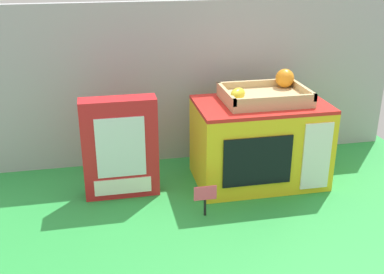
{
  "coord_description": "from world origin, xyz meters",
  "views": [
    {
      "loc": [
        -0.33,
        -1.45,
        0.77
      ],
      "look_at": [
        -0.04,
        -0.02,
        0.18
      ],
      "focal_mm": 44.44,
      "sensor_mm": 36.0,
      "label": 1
    }
  ],
  "objects_px": {
    "toy_microwave": "(259,142)",
    "cookie_set_box": "(120,148)",
    "food_groups_crate": "(266,94)",
    "price_sign": "(205,196)"
  },
  "relations": [
    {
      "from": "food_groups_crate",
      "to": "cookie_set_box",
      "type": "distance_m",
      "value": 0.52
    },
    {
      "from": "toy_microwave",
      "to": "price_sign",
      "type": "relative_size",
      "value": 4.37
    },
    {
      "from": "toy_microwave",
      "to": "cookie_set_box",
      "type": "bearing_deg",
      "value": -179.14
    },
    {
      "from": "toy_microwave",
      "to": "price_sign",
      "type": "xyz_separation_m",
      "value": [
        -0.24,
        -0.2,
        -0.08
      ]
    },
    {
      "from": "cookie_set_box",
      "to": "price_sign",
      "type": "distance_m",
      "value": 0.32
    },
    {
      "from": "food_groups_crate",
      "to": "price_sign",
      "type": "relative_size",
      "value": 2.83
    },
    {
      "from": "toy_microwave",
      "to": "food_groups_crate",
      "type": "bearing_deg",
      "value": 44.12
    },
    {
      "from": "food_groups_crate",
      "to": "cookie_set_box",
      "type": "relative_size",
      "value": 0.85
    },
    {
      "from": "cookie_set_box",
      "to": "toy_microwave",
      "type": "bearing_deg",
      "value": 0.86
    },
    {
      "from": "toy_microwave",
      "to": "price_sign",
      "type": "height_order",
      "value": "toy_microwave"
    }
  ]
}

